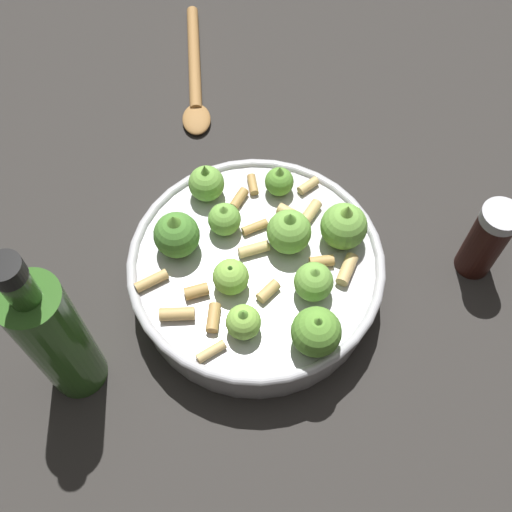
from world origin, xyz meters
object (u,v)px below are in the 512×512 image
pepper_shaker (486,240)px  olive_oil_bottle (55,337)px  cooking_pan (258,268)px  wooden_spoon (195,76)px

pepper_shaker → olive_oil_bottle: size_ratio=0.46×
cooking_pan → olive_oil_bottle: size_ratio=1.19×
pepper_shaker → cooking_pan: bearing=38.1°
pepper_shaker → wooden_spoon: 0.43m
cooking_pan → wooden_spoon: bearing=-43.3°
pepper_shaker → olive_oil_bottle: bearing=48.4°
olive_oil_bottle → pepper_shaker: bearing=-131.6°
olive_oil_bottle → wooden_spoon: (0.14, -0.40, -0.08)m
cooking_pan → pepper_shaker: 0.24m
cooking_pan → wooden_spoon: cooking_pan is taller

